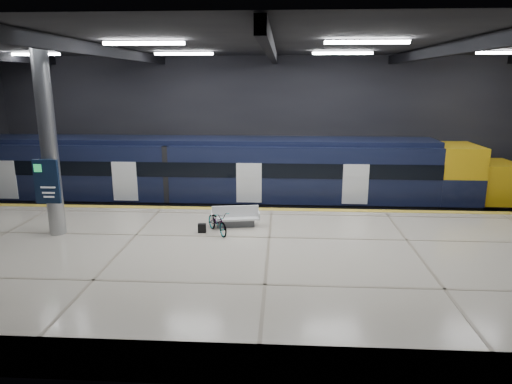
{
  "coord_description": "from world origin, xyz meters",
  "views": [
    {
      "loc": [
        0.45,
        -16.93,
        6.75
      ],
      "look_at": [
        -0.64,
        1.5,
        2.2
      ],
      "focal_mm": 32.0,
      "sensor_mm": 36.0,
      "label": 1
    }
  ],
  "objects": [
    {
      "name": "room_shell",
      "position": [
        -0.0,
        0.0,
        5.72
      ],
      "size": [
        30.1,
        16.1,
        8.05
      ],
      "color": "black",
      "rests_on": "ground"
    },
    {
      "name": "pannier_bag",
      "position": [
        -2.57,
        -0.6,
        1.28
      ],
      "size": [
        0.31,
        0.19,
        0.35
      ],
      "primitive_type": "cube",
      "rotation": [
        0.0,
        0.0,
        0.05
      ],
      "color": "black",
      "rests_on": "platform"
    },
    {
      "name": "platform",
      "position": [
        0.0,
        -2.5,
        0.55
      ],
      "size": [
        30.0,
        11.0,
        1.1
      ],
      "primitive_type": "cube",
      "color": "beige",
      "rests_on": "ground"
    },
    {
      "name": "bicycle",
      "position": [
        -1.97,
        -0.6,
        1.54
      ],
      "size": [
        1.35,
        1.72,
        0.87
      ],
      "primitive_type": "imported",
      "rotation": [
        0.0,
        0.0,
        0.54
      ],
      "color": "#99999E",
      "rests_on": "platform"
    },
    {
      "name": "info_column",
      "position": [
        -8.0,
        -1.03,
        4.46
      ],
      "size": [
        0.9,
        0.78,
        6.9
      ],
      "color": "#9EA0A5",
      "rests_on": "platform"
    },
    {
      "name": "bench",
      "position": [
        -1.38,
        0.26,
        1.39
      ],
      "size": [
        2.0,
        1.09,
        0.84
      ],
      "rotation": [
        0.0,
        0.0,
        0.17
      ],
      "color": "#595B60",
      "rests_on": "platform"
    },
    {
      "name": "ground",
      "position": [
        0.0,
        0.0,
        0.0
      ],
      "size": [
        30.0,
        30.0,
        0.0
      ],
      "primitive_type": "plane",
      "color": "black",
      "rests_on": "ground"
    },
    {
      "name": "rails",
      "position": [
        0.0,
        5.5,
        0.08
      ],
      "size": [
        30.0,
        1.52,
        0.16
      ],
      "color": "gray",
      "rests_on": "ground"
    },
    {
      "name": "safety_strip",
      "position": [
        0.0,
        2.75,
        1.11
      ],
      "size": [
        30.0,
        0.4,
        0.01
      ],
      "primitive_type": "cube",
      "color": "gold",
      "rests_on": "platform"
    },
    {
      "name": "train",
      "position": [
        -2.33,
        5.5,
        2.06
      ],
      "size": [
        29.4,
        2.84,
        3.79
      ],
      "color": "black",
      "rests_on": "ground"
    }
  ]
}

